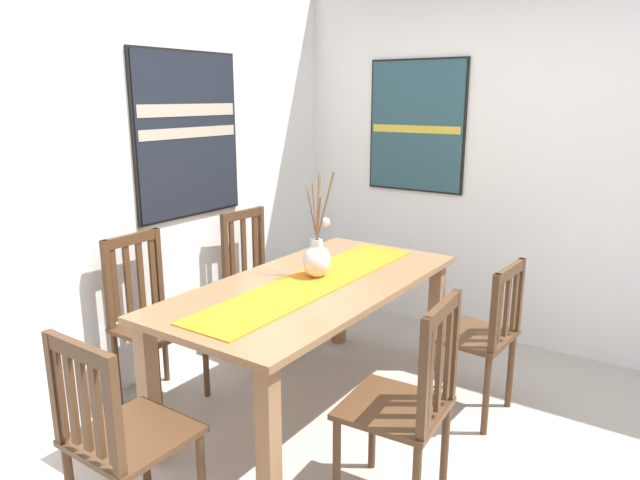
# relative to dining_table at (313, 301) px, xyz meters

# --- Properties ---
(ground_plane) EXTENTS (6.40, 6.40, 0.03)m
(ground_plane) POSITION_rel_dining_table_xyz_m (-0.21, -0.71, -0.67)
(ground_plane) COLOR #B2A89E
(wall_back) EXTENTS (6.40, 0.12, 2.70)m
(wall_back) POSITION_rel_dining_table_xyz_m (-0.21, 1.15, 0.69)
(wall_back) COLOR white
(wall_back) RESTS_ON ground_plane
(wall_side) EXTENTS (0.12, 6.40, 2.70)m
(wall_side) POSITION_rel_dining_table_xyz_m (1.65, -0.71, 0.69)
(wall_side) COLOR white
(wall_side) RESTS_ON ground_plane
(dining_table) EXTENTS (1.88, 0.91, 0.77)m
(dining_table) POSITION_rel_dining_table_xyz_m (0.00, 0.00, 0.00)
(dining_table) COLOR #8E6642
(dining_table) RESTS_ON ground_plane
(table_runner) EXTENTS (1.73, 0.36, 0.01)m
(table_runner) POSITION_rel_dining_table_xyz_m (0.00, 0.00, 0.11)
(table_runner) COLOR orange
(table_runner) RESTS_ON dining_table
(centerpiece_vase) EXTENTS (0.22, 0.22, 0.61)m
(centerpiece_vase) POSITION_rel_dining_table_xyz_m (0.09, 0.04, 0.22)
(centerpiece_vase) COLOR silver
(centerpiece_vase) RESTS_ON dining_table
(chair_0) EXTENTS (0.44, 0.44, 0.90)m
(chair_0) POSITION_rel_dining_table_xyz_m (0.47, -0.80, -0.18)
(chair_0) COLOR #4C301C
(chair_0) RESTS_ON ground_plane
(chair_1) EXTENTS (0.42, 0.42, 1.00)m
(chair_1) POSITION_rel_dining_table_xyz_m (-0.44, 0.84, -0.14)
(chair_1) COLOR #4C301C
(chair_1) RESTS_ON ground_plane
(chair_2) EXTENTS (0.45, 0.45, 0.98)m
(chair_2) POSITION_rel_dining_table_xyz_m (-0.46, -0.81, -0.16)
(chair_2) COLOR #4C301C
(chair_2) RESTS_ON ground_plane
(chair_3) EXTENTS (0.45, 0.45, 0.99)m
(chair_3) POSITION_rel_dining_table_xyz_m (0.47, 0.81, -0.15)
(chair_3) COLOR #4C301C
(chair_3) RESTS_ON ground_plane
(chair_4) EXTENTS (0.42, 0.42, 0.93)m
(chair_4) POSITION_rel_dining_table_xyz_m (-1.30, 0.00, -0.16)
(chair_4) COLOR #4C301C
(chair_4) RESTS_ON ground_plane
(painting_on_back_wall) EXTENTS (0.87, 0.05, 1.05)m
(painting_on_back_wall) POSITION_rel_dining_table_xyz_m (0.14, 1.08, 0.86)
(painting_on_back_wall) COLOR black
(painting_on_side_wall) EXTENTS (0.05, 0.78, 0.98)m
(painting_on_side_wall) POSITION_rel_dining_table_xyz_m (1.58, 0.15, 0.89)
(painting_on_side_wall) COLOR black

